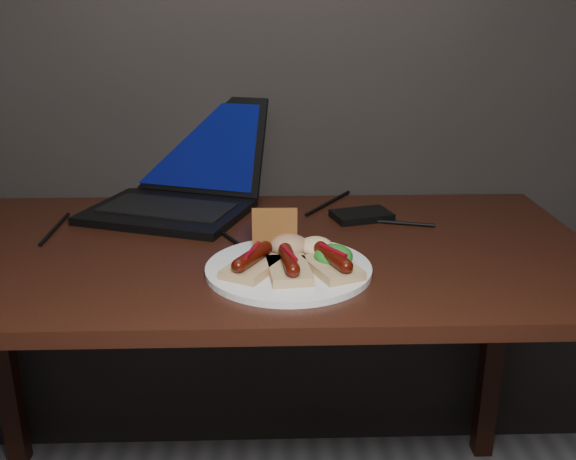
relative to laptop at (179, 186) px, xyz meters
The scene contains 12 objects.
desk 0.33m from the laptop, 58.24° to the right, with size 1.40×0.70×0.75m.
laptop is the anchor object (origin of this frame).
hard_drive 0.43m from the laptop, 12.80° to the right, with size 0.13×0.08×0.02m, color black.
desk_cables 0.21m from the laptop, 35.02° to the right, with size 0.82×0.41×0.01m.
plate 0.47m from the laptop, 58.12° to the right, with size 0.30×0.30×0.01m, color white.
bread_sausage_left 0.46m from the laptop, 66.48° to the right, with size 0.12×0.13×0.04m.
bread_sausage_center 0.50m from the laptop, 60.54° to the right, with size 0.08×0.12×0.04m.
bread_sausage_right 0.53m from the laptop, 52.82° to the right, with size 0.11×0.13×0.04m.
crispbread 0.39m from the laptop, 55.19° to the right, with size 0.09×0.01×0.09m, color #AA652E.
salad_greens 0.51m from the laptop, 50.60° to the right, with size 0.07×0.07×0.04m, color #125E1A.
salsa_mound 0.42m from the laptop, 54.08° to the right, with size 0.07×0.07×0.04m, color maroon.
coleslaw_mound 0.46m from the laptop, 49.17° to the right, with size 0.06×0.06×0.04m, color beige.
Camera 1 is at (0.05, 0.18, 1.21)m, focal length 40.00 mm.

